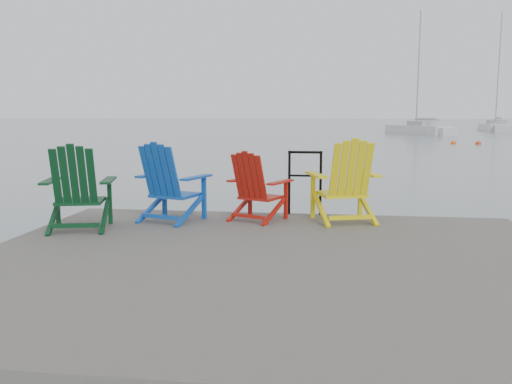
# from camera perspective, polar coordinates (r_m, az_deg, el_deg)

# --- Properties ---
(ground) EXTENTS (400.00, 400.00, 0.00)m
(ground) POSITION_cam_1_polar(r_m,az_deg,el_deg) (5.51, 1.22, -12.10)
(ground) COLOR slate
(ground) RESTS_ON ground
(dock) EXTENTS (6.00, 5.00, 1.40)m
(dock) POSITION_cam_1_polar(r_m,az_deg,el_deg) (5.40, 1.23, -8.64)
(dock) COLOR #2C2A27
(dock) RESTS_ON ground
(handrail) EXTENTS (0.48, 0.04, 0.90)m
(handrail) POSITION_cam_1_polar(r_m,az_deg,el_deg) (7.64, 5.17, 1.66)
(handrail) COLOR black
(handrail) RESTS_ON dock
(chair_green) EXTENTS (0.96, 0.91, 1.04)m
(chair_green) POSITION_cam_1_polar(r_m,az_deg,el_deg) (6.92, -18.26, 0.43)
(chair_green) COLOR #093217
(chair_green) RESTS_ON dock
(chair_blue) EXTENTS (0.97, 0.93, 1.03)m
(chair_blue) POSITION_cam_1_polar(r_m,az_deg,el_deg) (7.20, -9.12, 1.00)
(chair_blue) COLOR #1047A7
(chair_blue) RESTS_ON dock
(chair_red) EXTENTS (0.89, 0.85, 0.91)m
(chair_red) POSITION_cam_1_polar(r_m,az_deg,el_deg) (7.18, 0.03, 0.61)
(chair_red) COLOR #A2150B
(chair_red) RESTS_ON dock
(chair_yellow) EXTENTS (1.01, 0.96, 1.08)m
(chair_yellow) POSITION_cam_1_polar(r_m,az_deg,el_deg) (7.15, 9.41, 1.14)
(chair_yellow) COLOR yellow
(chair_yellow) RESTS_ON dock
(sailboat_near) EXTENTS (5.39, 8.38, 11.39)m
(sailboat_near) POSITION_cam_1_polar(r_m,az_deg,el_deg) (52.40, 16.75, 6.22)
(sailboat_near) COLOR silver
(sailboat_near) RESTS_ON ground
(sailboat_mid) EXTENTS (3.76, 9.92, 13.19)m
(sailboat_mid) POSITION_cam_1_polar(r_m,az_deg,el_deg) (65.73, 23.92, 6.21)
(sailboat_mid) COLOR silver
(sailboat_mid) RESTS_ON ground
(buoy_b) EXTENTS (0.36, 0.36, 0.36)m
(buoy_b) POSITION_cam_1_polar(r_m,az_deg,el_deg) (22.75, -1.82, 3.44)
(buoy_b) COLOR red
(buoy_b) RESTS_ON ground
(buoy_c) EXTENTS (0.38, 0.38, 0.38)m
(buoy_c) POSITION_cam_1_polar(r_m,az_deg,el_deg) (36.76, 22.35, 4.67)
(buoy_c) COLOR #BD350B
(buoy_c) RESTS_ON ground
(buoy_d) EXTENTS (0.37, 0.37, 0.37)m
(buoy_d) POSITION_cam_1_polar(r_m,az_deg,el_deg) (36.77, 20.07, 4.79)
(buoy_d) COLOR #EB480D
(buoy_d) RESTS_ON ground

